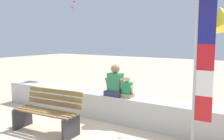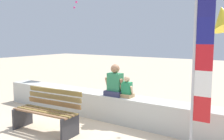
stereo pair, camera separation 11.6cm
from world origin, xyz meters
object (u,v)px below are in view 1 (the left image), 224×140
at_px(person_child, 127,89).
at_px(kite_yellow, 223,17).
at_px(park_bench, 48,113).
at_px(person_adult, 115,83).
at_px(flag_banner, 201,64).

bearing_deg(person_child, kite_yellow, 47.42).
distance_m(park_bench, person_adult, 1.68).
distance_m(person_child, kite_yellow, 3.01).
relative_size(person_child, flag_banner, 0.18).
bearing_deg(person_adult, kite_yellow, 42.43).
bearing_deg(park_bench, person_child, 50.10).
distance_m(park_bench, kite_yellow, 4.77).
relative_size(person_adult, flag_banner, 0.27).
distance_m(person_adult, person_child, 0.34).
distance_m(flag_banner, kite_yellow, 2.63).
bearing_deg(flag_banner, kite_yellow, 92.13).
xyz_separation_m(person_adult, flag_banner, (2.10, -0.61, 0.63)).
distance_m(park_bench, flag_banner, 3.23).
relative_size(person_child, kite_yellow, 0.45).
height_order(person_child, flag_banner, flag_banner).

